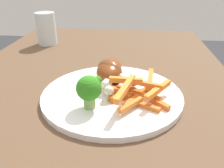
% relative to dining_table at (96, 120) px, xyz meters
% --- Properties ---
extents(dining_table, '(1.06, 0.70, 0.72)m').
position_rel_dining_table_xyz_m(dining_table, '(0.00, 0.00, 0.00)').
color(dining_table, brown).
rests_on(dining_table, ground_plane).
extents(dinner_plate, '(0.29, 0.29, 0.01)m').
position_rel_dining_table_xyz_m(dinner_plate, '(0.08, 0.05, 0.12)').
color(dinner_plate, white).
rests_on(dinner_plate, dining_table).
extents(broccoli_floret_front, '(0.05, 0.05, 0.06)m').
position_rel_dining_table_xyz_m(broccoli_floret_front, '(0.14, 0.02, 0.17)').
color(broccoli_floret_front, '#83AC5D').
rests_on(broccoli_floret_front, dinner_plate).
extents(carrot_fries_pile, '(0.18, 0.15, 0.04)m').
position_rel_dining_table_xyz_m(carrot_fries_pile, '(0.10, 0.10, 0.14)').
color(carrot_fries_pile, orange).
rests_on(carrot_fries_pile, dinner_plate).
extents(chicken_drumstick_near, '(0.14, 0.05, 0.04)m').
position_rel_dining_table_xyz_m(chicken_drumstick_near, '(0.00, 0.04, 0.15)').
color(chicken_drumstick_near, '#5D2009').
rests_on(chicken_drumstick_near, dinner_plate).
extents(chicken_drumstick_far, '(0.14, 0.07, 0.05)m').
position_rel_dining_table_xyz_m(chicken_drumstick_far, '(0.03, 0.04, 0.15)').
color(chicken_drumstick_far, '#501E0B').
rests_on(chicken_drumstick_far, dinner_plate).
extents(chicken_drumstick_extra, '(0.10, 0.10, 0.05)m').
position_rel_dining_table_xyz_m(chicken_drumstick_extra, '(0.02, 0.04, 0.15)').
color(chicken_drumstick_extra, '#4B2211').
rests_on(chicken_drumstick_extra, dinner_plate).
extents(water_glass, '(0.07, 0.07, 0.11)m').
position_rel_dining_table_xyz_m(water_glass, '(-0.29, -0.21, 0.17)').
color(water_glass, silver).
rests_on(water_glass, dining_table).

